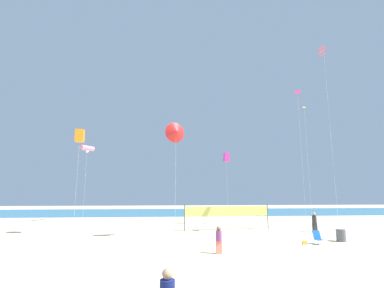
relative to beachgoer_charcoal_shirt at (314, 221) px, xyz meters
name	(u,v)px	position (x,y,z in m)	size (l,w,h in m)	color
ground_plane	(225,255)	(-9.84, -8.32, -0.93)	(120.00, 120.00, 0.00)	beige
ocean_band	(187,212)	(-9.84, 26.81, -0.93)	(120.00, 20.00, 0.01)	teal
beachgoer_charcoal_shirt	(314,221)	(0.00, 0.00, 0.00)	(0.40, 0.40, 1.74)	#2D2D33
beachgoer_plum_shirt	(219,239)	(-10.12, -8.07, -0.10)	(0.35, 0.35, 1.55)	#EA7260
folding_beach_chair	(318,237)	(-2.77, -5.61, -0.46)	(0.52, 0.65, 0.89)	#1959B2
trash_barrel	(341,235)	(-0.54, -4.74, -0.50)	(0.65, 0.65, 0.85)	#595960
volleyball_net	(227,212)	(-7.50, 2.17, 0.71)	(8.28, 0.80, 2.40)	#4C4C51
beach_handbag	(305,243)	(-3.76, -5.66, -0.81)	(0.30, 0.15, 0.24)	gold
kite_red_delta	(176,132)	(-12.58, -2.72, 7.42)	(1.73, 1.08, 9.19)	silver
kite_magenta_diamond	(297,94)	(1.10, 3.85, 13.43)	(0.61, 0.62, 14.83)	silver
kite_yellow_diamond	(305,113)	(0.15, 0.68, 10.29)	(0.52, 0.52, 11.95)	silver
kite_pink_tube	(87,148)	(-23.53, 11.07, 8.09)	(1.54, 1.86, 9.36)	silver
kite_pink_delta	(324,51)	(0.93, -2.15, 15.36)	(0.53, 1.09, 16.87)	silver
kite_orange_box	(80,136)	(-20.98, -0.14, 7.49)	(0.75, 0.75, 8.98)	silver
kite_magenta_box	(227,157)	(-6.56, 6.47, 6.53)	(0.65, 0.65, 7.95)	silver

